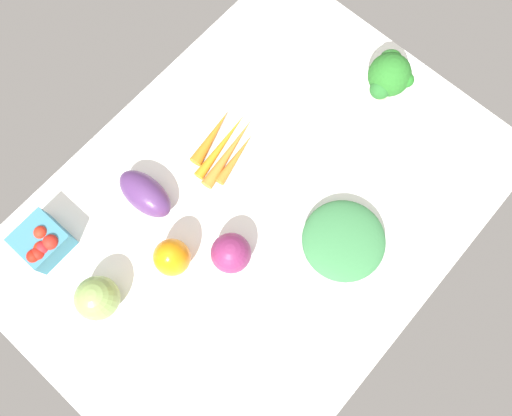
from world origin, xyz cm
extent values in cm
cube|color=white|center=(0.00, 0.00, 1.00)|extent=(104.00, 76.00, 2.00)
cone|color=orange|center=(-5.65, -10.85, 3.12)|extent=(13.10, 4.25, 2.24)
cone|color=orange|center=(-5.71, -12.80, 3.32)|extent=(18.11, 5.62, 2.64)
cone|color=orange|center=(-5.77, -15.14, 3.15)|extent=(17.35, 4.63, 2.30)
cone|color=orange|center=(-5.85, -18.07, 3.41)|extent=(14.15, 5.67, 2.82)
ellipsoid|color=#3B8048|center=(-6.58, 17.91, 4.41)|extent=(18.65, 18.59, 4.81)
cube|color=teal|center=(33.94, -27.35, 5.01)|extent=(9.03, 9.03, 6.03)
sphere|color=red|center=(35.79, -24.87, 7.60)|extent=(2.96, 2.96, 2.96)
sphere|color=red|center=(34.52, -25.04, 7.67)|extent=(2.82, 2.82, 2.82)
sphere|color=red|center=(36.73, -25.12, 7.68)|extent=(2.79, 2.79, 2.79)
sphere|color=red|center=(34.73, -25.21, 7.36)|extent=(3.20, 3.20, 3.20)
sphere|color=red|center=(32.68, -24.63, 7.82)|extent=(3.17, 3.17, 3.17)
sphere|color=red|center=(32.67, -27.64, 7.75)|extent=(2.72, 2.72, 2.72)
sphere|color=#85A455|center=(34.26, -10.45, 6.32)|extent=(8.64, 8.64, 8.64)
ellipsoid|color=#55306A|center=(13.17, -18.82, 5.50)|extent=(7.20, 13.12, 7.00)
cylinder|color=#A0BE7E|center=(-39.17, 2.85, 4.38)|extent=(3.39, 3.39, 4.77)
sphere|color=#297226|center=(-39.17, 2.85, 10.18)|extent=(9.10, 9.10, 9.10)
sphere|color=#247122|center=(-40.15, 6.36, 10.80)|extent=(3.18, 3.18, 3.18)
sphere|color=#286C2B|center=(-35.55, 3.29, 9.58)|extent=(4.39, 4.39, 4.39)
sphere|color=#2F752D|center=(-41.98, 0.55, 10.42)|extent=(3.99, 3.99, 3.99)
sphere|color=#2B7728|center=(-42.29, 0.99, 10.18)|extent=(4.40, 4.40, 4.40)
ellipsoid|color=orange|center=(19.06, -5.10, 6.79)|extent=(10.25, 10.25, 9.58)
sphere|color=#80275A|center=(10.68, 2.86, 6.06)|extent=(8.12, 8.12, 8.12)
camera|label=1|loc=(21.77, 19.30, 104.29)|focal=35.43mm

